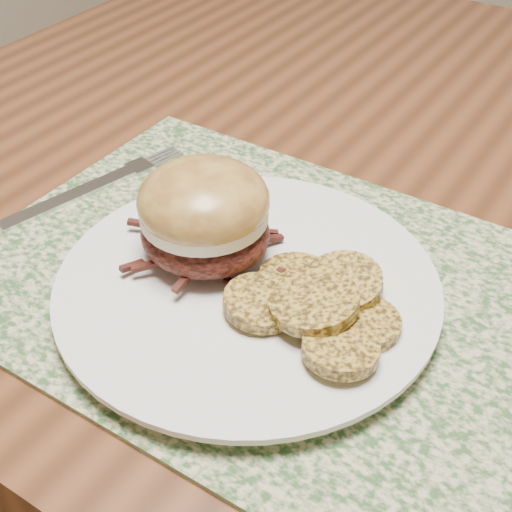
{
  "coord_description": "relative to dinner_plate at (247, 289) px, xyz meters",
  "views": [
    {
      "loc": [
        -0.02,
        -0.57,
        1.1
      ],
      "look_at": [
        -0.23,
        -0.24,
        0.79
      ],
      "focal_mm": 50.0,
      "sensor_mm": 36.0,
      "label": 1
    }
  ],
  "objects": [
    {
      "name": "placemat",
      "position": [
        0.0,
        0.02,
        -0.01
      ],
      "size": [
        0.45,
        0.33,
        0.0
      ],
      "primitive_type": "cube",
      "color": "#33572D",
      "rests_on": "dining_table"
    },
    {
      "name": "dinner_plate",
      "position": [
        0.0,
        0.0,
        0.0
      ],
      "size": [
        0.26,
        0.26,
        0.02
      ],
      "primitive_type": "cylinder",
      "color": "white",
      "rests_on": "placemat"
    },
    {
      "name": "pork_sandwich",
      "position": [
        -0.04,
        0.01,
        0.04
      ],
      "size": [
        0.12,
        0.12,
        0.07
      ],
      "rotation": [
        0.0,
        0.0,
        -0.36
      ],
      "color": "black",
      "rests_on": "dinner_plate"
    },
    {
      "name": "roasted_potatoes",
      "position": [
        0.06,
        -0.0,
        0.02
      ],
      "size": [
        0.13,
        0.13,
        0.03
      ],
      "color": "#B79135",
      "rests_on": "dinner_plate"
    },
    {
      "name": "fork",
      "position": [
        -0.19,
        0.05,
        -0.01
      ],
      "size": [
        0.06,
        0.18,
        0.0
      ],
      "rotation": [
        0.0,
        0.0,
        -0.25
      ],
      "color": "silver",
      "rests_on": "placemat"
    }
  ]
}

